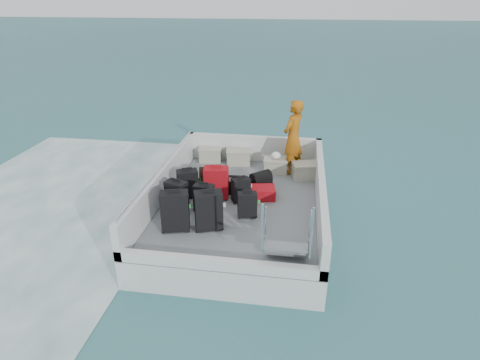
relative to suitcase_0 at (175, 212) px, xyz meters
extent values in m
plane|color=#1C5564|center=(1.04, 1.36, -1.03)|extent=(160.00, 160.00, 0.00)
plane|color=white|center=(-3.76, 1.36, -1.03)|extent=(10.00, 10.00, 0.00)
cube|color=silver|center=(1.04, 1.36, -0.73)|extent=(3.60, 5.00, 0.60)
cube|color=slate|center=(1.04, 1.36, -0.42)|extent=(3.30, 4.70, 0.02)
cube|color=silver|center=(-0.69, 1.36, -0.06)|extent=(0.14, 5.00, 0.70)
cube|color=silver|center=(2.77, 1.36, -0.06)|extent=(0.14, 5.00, 0.70)
cube|color=silver|center=(1.04, 3.79, -0.06)|extent=(3.60, 0.14, 0.70)
cube|color=silver|center=(1.04, -1.07, -0.31)|extent=(3.60, 0.14, 0.20)
cylinder|color=silver|center=(-0.69, 1.36, 0.34)|extent=(0.04, 4.80, 0.04)
cube|color=black|center=(0.00, 0.00, 0.00)|extent=(0.59, 0.42, 0.81)
cube|color=black|center=(-0.20, 0.75, -0.07)|extent=(0.50, 0.38, 0.67)
cube|color=black|center=(-0.13, 1.37, -0.08)|extent=(0.52, 0.43, 0.65)
cube|color=black|center=(0.62, 0.14, -0.01)|extent=(0.59, 0.46, 0.79)
cube|color=black|center=(0.37, 0.81, -0.10)|extent=(0.43, 0.29, 0.60)
cube|color=#A60C11|center=(0.50, 1.44, -0.04)|extent=(0.56, 0.38, 0.73)
cube|color=black|center=(1.29, 0.71, -0.14)|extent=(0.43, 0.31, 0.54)
cube|color=black|center=(1.07, 1.36, -0.13)|extent=(0.44, 0.39, 0.54)
cube|color=#A60C11|center=(1.47, 1.58, -0.28)|extent=(0.73, 0.54, 0.26)
cube|color=#AFAD99|center=(-0.11, 3.56, -0.23)|extent=(0.63, 0.48, 0.35)
cube|color=#AFAD99|center=(0.69, 3.47, -0.22)|extent=(0.67, 0.51, 0.37)
cube|color=#AFAD99|center=(1.71, 3.05, -0.23)|extent=(0.58, 0.41, 0.34)
cube|color=#AFAD99|center=(2.47, 2.80, -0.22)|extent=(0.69, 0.55, 0.37)
ellipsoid|color=yellow|center=(2.22, 3.56, -0.30)|extent=(0.28, 0.26, 0.22)
ellipsoid|color=white|center=(1.71, 3.05, 0.03)|extent=(0.24, 0.24, 0.18)
imported|color=orange|center=(2.10, 3.15, 0.53)|extent=(0.73, 0.82, 1.87)
camera|label=1|loc=(2.22, -6.39, 3.77)|focal=30.00mm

